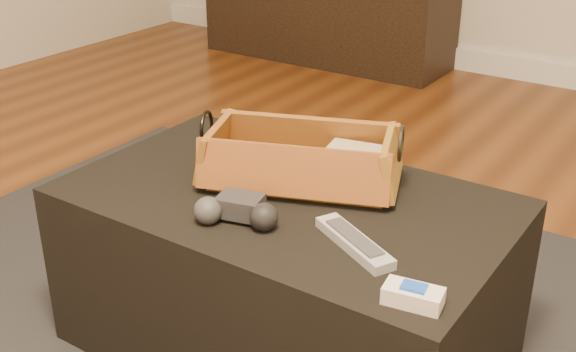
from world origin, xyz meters
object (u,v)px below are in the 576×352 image
Objects in this scene: game_controller at (237,211)px; silver_remote at (354,242)px; tv_remote at (290,173)px; ottoman at (286,274)px; media_cabinet at (327,10)px; wicker_basket at (301,161)px; cream_gadget at (413,296)px.

game_controller reaches higher than silver_remote.
ottoman is at bearing -92.45° from tv_remote.
media_cabinet is at bearing 91.96° from tv_remote.
wicker_basket reaches higher than cream_gadget.
wicker_basket is 2.34× the size of silver_remote.
ottoman is 1.99× the size of wicker_basket.
ottoman is (1.29, -2.33, -0.06)m from media_cabinet.
ottoman is 0.27m from wicker_basket.
tv_remote is 0.22m from game_controller.
silver_remote is (0.26, -0.17, -0.02)m from tv_remote.
wicker_basket is at bearing 30.87° from tv_remote.
tv_remote reaches higher than cream_gadget.
cream_gadget is (0.42, -0.23, 0.23)m from ottoman.
silver_remote is at bearing 11.31° from game_controller.
media_cabinet reaches higher than ottoman.
silver_remote is (0.24, -0.12, 0.22)m from ottoman.
silver_remote is at bearing -59.27° from tv_remote.
media_cabinet is 2.81× the size of wicker_basket.
game_controller is 0.26m from silver_remote.
media_cabinet reaches higher than silver_remote.
cream_gadget is (0.43, -0.06, -0.01)m from game_controller.
tv_remote is (1.27, -2.28, 0.18)m from media_cabinet.
game_controller is 0.88× the size of silver_remote.
media_cabinet is 3.08m from cream_gadget.
game_controller is 0.43m from cream_gadget.
media_cabinet is 5.92× the size of tv_remote.
ottoman is 5.29× the size of game_controller.
tv_remote is at bearing -121.95° from wicker_basket.
silver_remote is 0.21m from cream_gadget.
ottoman is 4.65× the size of silver_remote.
ottoman is 9.20× the size of cream_gadget.
media_cabinet is at bearing 119.04° from ottoman.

